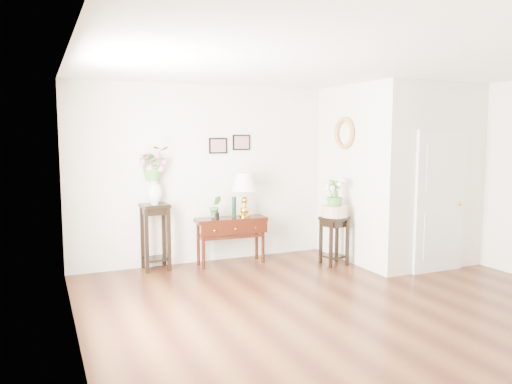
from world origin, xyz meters
TOP-DOWN VIEW (x-y plane):
  - floor at (0.00, 0.00)m, footprint 6.00×5.50m
  - ceiling at (0.00, 0.00)m, footprint 6.00×5.50m
  - wall_back at (0.00, 2.75)m, footprint 6.00×0.02m
  - wall_left at (-3.00, 0.00)m, footprint 0.02×5.50m
  - partition at (2.10, 1.77)m, footprint 1.80×1.95m
  - door at (2.10, 0.78)m, footprint 0.90×0.05m
  - art_print_left at (-0.65, 2.73)m, footprint 0.30×0.02m
  - art_print_right at (-0.25, 2.73)m, footprint 0.30×0.02m
  - wall_ornament at (1.16, 1.90)m, footprint 0.07×0.51m
  - console_table at (-0.56, 2.41)m, footprint 1.13×0.43m
  - table_lamp at (-0.33, 2.41)m, footprint 0.43×0.43m
  - green_vase at (-0.51, 2.41)m, footprint 0.09×0.09m
  - potted_plant at (-0.81, 2.41)m, footprint 0.20×0.17m
  - plant_stand_a at (-1.72, 2.57)m, footprint 0.42×0.42m
  - porcelain_vase at (-1.72, 2.57)m, footprint 0.26×0.26m
  - lily_arrangement at (-1.72, 2.57)m, footprint 0.47×0.41m
  - plant_stand_b at (0.90, 1.73)m, footprint 0.45×0.45m
  - ceramic_bowl at (0.90, 1.73)m, footprint 0.40×0.40m
  - narcissus at (0.90, 1.73)m, footprint 0.32×0.32m

SIDE VIEW (x-z plane):
  - floor at x=0.00m, z-range -0.01..0.01m
  - console_table at x=-0.56m, z-range 0.00..0.74m
  - plant_stand_b at x=0.90m, z-range 0.00..0.76m
  - plant_stand_a at x=-1.72m, z-range 0.00..1.00m
  - ceramic_bowl at x=0.90m, z-range 0.75..0.93m
  - green_vase at x=-0.51m, z-range 0.75..1.07m
  - potted_plant at x=-0.81m, z-range 0.74..1.08m
  - door at x=2.10m, z-range 0.00..2.10m
  - table_lamp at x=-0.33m, z-range 0.74..1.44m
  - narcissus at x=0.90m, z-range 0.88..1.33m
  - porcelain_vase at x=-1.72m, z-range 1.02..1.42m
  - wall_back at x=0.00m, z-range 0.00..2.80m
  - wall_left at x=-3.00m, z-range 0.00..2.80m
  - partition at x=2.10m, z-range 0.00..2.80m
  - lily_arrangement at x=-1.72m, z-range 1.40..1.90m
  - art_print_left at x=-0.65m, z-range 1.73..1.98m
  - art_print_right at x=-0.25m, z-range 1.77..2.02m
  - wall_ornament at x=1.16m, z-range 1.79..2.30m
  - ceiling at x=0.00m, z-range 2.79..2.81m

